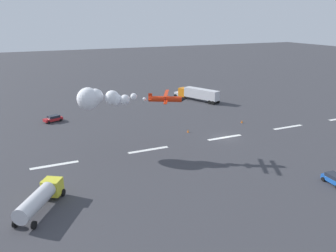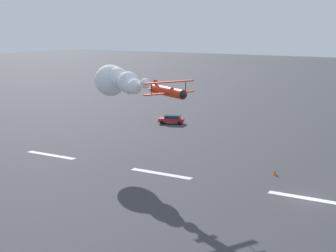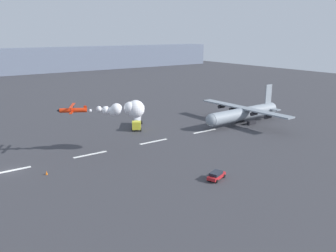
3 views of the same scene
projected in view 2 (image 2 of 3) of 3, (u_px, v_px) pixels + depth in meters
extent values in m
plane|color=#38383D|center=(307.00, 198.00, 51.44)|extent=(440.00, 440.00, 0.00)
cube|color=white|center=(307.00, 198.00, 51.44)|extent=(8.00, 0.90, 0.01)
cube|color=white|center=(161.00, 174.00, 59.83)|extent=(8.00, 0.90, 0.01)
cube|color=white|center=(51.00, 155.00, 68.23)|extent=(8.00, 0.90, 0.01)
cylinder|color=red|center=(168.00, 92.00, 54.52)|extent=(5.66, 3.69, 1.01)
cube|color=red|center=(169.00, 93.00, 54.39)|extent=(3.42, 5.64, 0.12)
cube|color=red|center=(169.00, 82.00, 54.15)|extent=(3.42, 5.64, 0.12)
cylinder|color=black|center=(186.00, 86.00, 55.36)|extent=(0.08, 0.08, 1.19)
cylinder|color=black|center=(152.00, 89.00, 53.17)|extent=(0.08, 0.08, 1.19)
cube|color=red|center=(156.00, 85.00, 56.65)|extent=(0.66, 0.42, 1.10)
cube|color=red|center=(156.00, 88.00, 56.73)|extent=(1.48, 2.04, 0.08)
cone|color=black|center=(185.00, 95.00, 51.77)|extent=(1.02, 1.09, 0.86)
sphere|color=white|center=(152.00, 89.00, 57.78)|extent=(0.70, 0.70, 0.70)
sphere|color=white|center=(145.00, 83.00, 59.39)|extent=(1.21, 1.21, 1.21)
sphere|color=white|center=(135.00, 86.00, 60.44)|extent=(1.83, 1.83, 1.83)
sphere|color=white|center=(131.00, 86.00, 61.93)|extent=(2.12, 2.12, 2.12)
sphere|color=white|center=(128.00, 82.00, 62.55)|extent=(2.66, 2.66, 2.66)
sphere|color=white|center=(117.00, 78.00, 65.04)|extent=(2.87, 2.87, 2.87)
sphere|color=white|center=(110.00, 80.00, 65.98)|extent=(4.05, 4.05, 4.05)
cube|color=#B21E23|center=(171.00, 120.00, 89.37)|extent=(4.70, 3.17, 0.65)
cube|color=#1E232D|center=(172.00, 117.00, 89.22)|extent=(3.02, 2.44, 0.55)
cylinder|color=black|center=(162.00, 123.00, 88.83)|extent=(0.68, 0.42, 0.64)
cylinder|color=black|center=(179.00, 123.00, 88.30)|extent=(0.68, 0.42, 0.64)
cylinder|color=black|center=(164.00, 121.00, 90.57)|extent=(0.68, 0.42, 0.64)
cylinder|color=black|center=(181.00, 121.00, 90.04)|extent=(0.68, 0.42, 0.64)
cone|color=orange|center=(275.00, 172.00, 59.27)|extent=(0.44, 0.44, 0.75)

